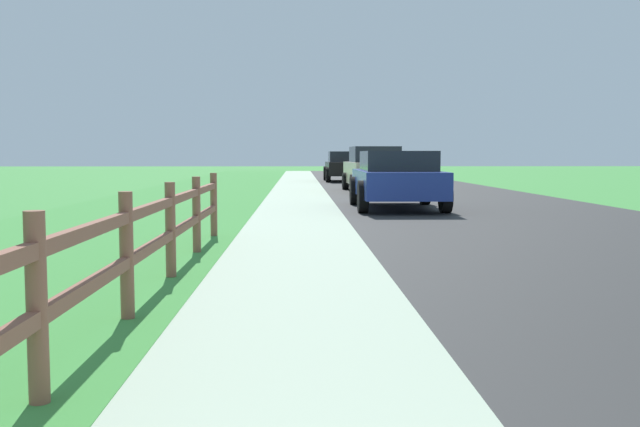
{
  "coord_description": "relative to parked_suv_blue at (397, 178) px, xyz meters",
  "views": [
    {
      "loc": [
        -0.99,
        0.16,
        1.31
      ],
      "look_at": [
        -0.68,
        10.74,
        0.46
      ],
      "focal_mm": 40.79,
      "sensor_mm": 36.0,
      "label": 1
    }
  ],
  "objects": [
    {
      "name": "ground_plane",
      "position": [
        -1.42,
        7.13,
        -0.74
      ],
      "size": [
        120.0,
        120.0,
        0.0
      ],
      "primitive_type": "plane",
      "color": "#3E8C3C"
    },
    {
      "name": "road_asphalt",
      "position": [
        2.08,
        9.13,
        -0.74
      ],
      "size": [
        7.0,
        66.0,
        0.01
      ],
      "primitive_type": "cube",
      "color": "#2E2E2E",
      "rests_on": "ground"
    },
    {
      "name": "parked_suv_blue",
      "position": [
        0.0,
        0.0,
        0.0
      ],
      "size": [
        2.12,
        4.56,
        1.41
      ],
      "color": "navy",
      "rests_on": "ground"
    },
    {
      "name": "parked_car_black",
      "position": [
        -0.03,
        18.62,
        0.01
      ],
      "size": [
        2.14,
        4.4,
        1.49
      ],
      "color": "black",
      "rests_on": "ground"
    },
    {
      "name": "parked_car_beige",
      "position": [
        0.34,
        8.42,
        0.05
      ],
      "size": [
        2.16,
        4.7,
        1.62
      ],
      "color": "#C6B793",
      "rests_on": "ground"
    },
    {
      "name": "grass_verge",
      "position": [
        -5.92,
        9.13,
        -0.74
      ],
      "size": [
        5.0,
        66.0,
        0.0
      ],
      "primitive_type": "cube",
      "color": "#3E8C3C",
      "rests_on": "ground"
    },
    {
      "name": "curb_concrete",
      "position": [
        -4.42,
        9.13,
        -0.74
      ],
      "size": [
        6.0,
        66.0,
        0.01
      ],
      "primitive_type": "cube",
      "color": "#A3B69C",
      "rests_on": "ground"
    },
    {
      "name": "rail_fence",
      "position": [
        -3.78,
        -11.93,
        -0.15
      ],
      "size": [
        0.11,
        12.07,
        1.03
      ],
      "color": "brown",
      "rests_on": "ground"
    }
  ]
}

